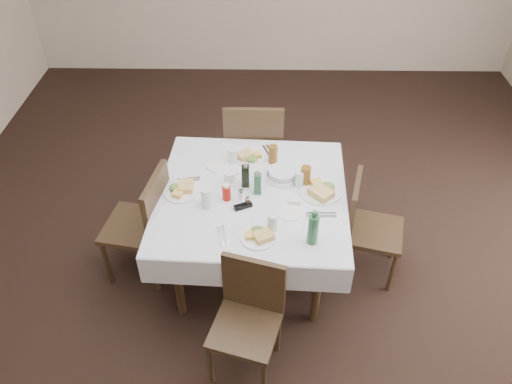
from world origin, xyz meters
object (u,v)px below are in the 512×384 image
oil_cruet_dark (245,175)px  bread_basket (282,175)px  water_s (273,222)px  oil_cruet_green (258,183)px  chair_north (254,146)px  chair_west (146,220)px  water_w (207,197)px  water_n (233,156)px  water_e (299,179)px  chair_south (249,311)px  dining_table (252,201)px  ketchup_bottle (226,192)px  coffee_mug (230,178)px  chair_east (365,222)px  green_bottle (313,229)px

oil_cruet_dark → bread_basket: bearing=17.6°
water_s → oil_cruet_green: size_ratio=0.62×
chair_north → bread_basket: size_ratio=4.56×
water_s → oil_cruet_green: 0.39m
chair_west → water_w: 0.56m
water_s → oil_cruet_green: bearing=105.7°
water_s → oil_cruet_dark: bearing=113.2°
water_n → water_e: (0.49, -0.27, 0.00)m
chair_west → water_w: bearing=-9.9°
chair_south → oil_cruet_dark: (-0.05, 0.89, 0.37)m
dining_table → water_s: (0.15, -0.37, 0.14)m
water_n → ketchup_bottle: (-0.02, -0.42, -0.00)m
water_s → coffee_mug: 0.57m
chair_east → oil_cruet_green: size_ratio=4.08×
chair_north → water_e: chair_north is taller
water_s → water_e: bearing=67.0°
water_s → chair_south: bearing=-108.2°
chair_south → water_e: (0.34, 0.90, 0.34)m
chair_west → bread_basket: bearing=12.6°
bread_basket → green_bottle: (0.17, -0.64, 0.08)m
water_e → coffee_mug: (-0.50, 0.03, -0.02)m
water_n → water_w: size_ratio=0.82×
dining_table → water_e: water_e is taller
water_w → coffee_mug: (0.14, 0.26, -0.03)m
chair_south → water_e: water_e is taller
water_w → bread_basket: water_w is taller
ketchup_bottle → water_e: bearing=17.2°
oil_cruet_dark → ketchup_bottle: 0.20m
ketchup_bottle → coffee_mug: size_ratio=1.06×
water_n → water_e: bearing=-28.5°
water_n → oil_cruet_green: 0.40m
dining_table → ketchup_bottle: size_ratio=10.82×
oil_cruet_green → green_bottle: 0.59m
water_n → chair_north: bearing=72.2°
chair_east → ketchup_bottle: ketchup_bottle is taller
chair_north → water_w: bearing=-107.3°
chair_east → water_n: size_ratio=7.06×
water_w → chair_south: bearing=-65.7°
water_s → chair_west: bearing=161.4°
chair_north → water_n: (-0.15, -0.47, 0.24)m
chair_north → coffee_mug: (-0.16, -0.70, 0.22)m
chair_south → ketchup_bottle: size_ratio=6.56×
water_n → water_w: bearing=-106.8°
chair_east → bread_basket: size_ratio=3.80×
ketchup_bottle → water_s: bearing=-43.0°
chair_west → water_s: size_ratio=7.25×
chair_west → water_s: bearing=-18.6°
bread_basket → oil_cruet_dark: bearing=-162.4°
oil_cruet_green → water_e: bearing=16.0°
dining_table → oil_cruet_dark: size_ratio=6.35×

